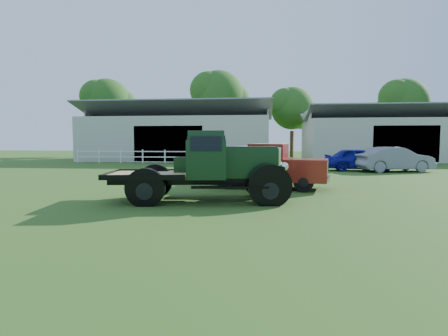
# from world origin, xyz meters

# --- Properties ---
(ground) EXTENTS (120.00, 120.00, 0.00)m
(ground) POSITION_xyz_m (0.00, 0.00, 0.00)
(ground) COLOR #35581D
(shed_left) EXTENTS (18.80, 10.20, 5.60)m
(shed_left) POSITION_xyz_m (-7.00, 26.00, 2.80)
(shed_left) COLOR #ABAF9B
(shed_left) RESTS_ON ground
(shed_right) EXTENTS (16.80, 9.20, 5.20)m
(shed_right) POSITION_xyz_m (14.00, 27.00, 2.60)
(shed_right) COLOR #ABAF9B
(shed_right) RESTS_ON ground
(fence_rail) EXTENTS (14.20, 0.16, 1.20)m
(fence_rail) POSITION_xyz_m (-8.00, 20.00, 0.60)
(fence_rail) COLOR white
(fence_rail) RESTS_ON ground
(tree_a) EXTENTS (6.30, 6.30, 10.50)m
(tree_a) POSITION_xyz_m (-18.00, 33.00, 5.25)
(tree_a) COLOR #25531D
(tree_a) RESTS_ON ground
(tree_b) EXTENTS (6.90, 6.90, 11.50)m
(tree_b) POSITION_xyz_m (-4.00, 34.00, 5.75)
(tree_b) COLOR #25531D
(tree_b) RESTS_ON ground
(tree_c) EXTENTS (5.40, 5.40, 9.00)m
(tree_c) POSITION_xyz_m (5.00, 33.00, 4.50)
(tree_c) COLOR #25531D
(tree_c) RESTS_ON ground
(tree_d) EXTENTS (6.00, 6.00, 10.00)m
(tree_d) POSITION_xyz_m (18.00, 34.00, 5.00)
(tree_d) COLOR #25531D
(tree_d) RESTS_ON ground
(vintage_flatbed) EXTENTS (5.82, 2.93, 2.21)m
(vintage_flatbed) POSITION_xyz_m (-0.46, 1.18, 1.10)
(vintage_flatbed) COLOR black
(vintage_flatbed) RESTS_ON ground
(red_pickup) EXTENTS (5.28, 2.91, 1.82)m
(red_pickup) POSITION_xyz_m (1.57, 4.55, 0.91)
(red_pickup) COLOR maroon
(red_pickup) RESTS_ON ground
(white_pickup) EXTENTS (4.78, 3.02, 1.64)m
(white_pickup) POSITION_xyz_m (0.88, 6.77, 0.82)
(white_pickup) COLOR white
(white_pickup) RESTS_ON ground
(misc_car_blue) EXTENTS (4.39, 1.89, 1.48)m
(misc_car_blue) POSITION_xyz_m (7.66, 13.62, 0.74)
(misc_car_blue) COLOR navy
(misc_car_blue) RESTS_ON ground
(misc_car_grey) EXTENTS (4.97, 2.80, 1.55)m
(misc_car_grey) POSITION_xyz_m (9.60, 13.04, 0.77)
(misc_car_grey) COLOR slate
(misc_car_grey) RESTS_ON ground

